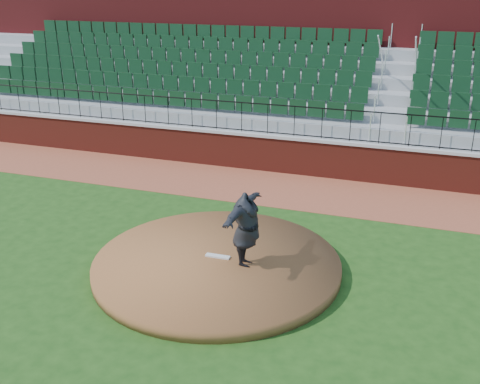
% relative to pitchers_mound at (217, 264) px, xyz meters
% --- Properties ---
extents(ground, '(90.00, 90.00, 0.00)m').
position_rel_pitchers_mound_xyz_m(ground, '(-0.01, 0.14, -0.12)').
color(ground, '#1C4213').
rests_on(ground, ground).
extents(warning_track, '(34.00, 3.20, 0.01)m').
position_rel_pitchers_mound_xyz_m(warning_track, '(-0.01, 5.54, -0.12)').
color(warning_track, brown).
rests_on(warning_track, ground).
extents(field_wall, '(34.00, 0.35, 1.20)m').
position_rel_pitchers_mound_xyz_m(field_wall, '(-0.01, 7.14, 0.47)').
color(field_wall, maroon).
rests_on(field_wall, ground).
extents(wall_cap, '(34.00, 0.45, 0.10)m').
position_rel_pitchers_mound_xyz_m(wall_cap, '(-0.01, 7.14, 1.12)').
color(wall_cap, '#B7B7B7').
rests_on(wall_cap, field_wall).
extents(wall_railing, '(34.00, 0.05, 1.00)m').
position_rel_pitchers_mound_xyz_m(wall_railing, '(-0.01, 7.14, 1.67)').
color(wall_railing, black).
rests_on(wall_railing, wall_cap).
extents(seating_stands, '(34.00, 5.10, 4.60)m').
position_rel_pitchers_mound_xyz_m(seating_stands, '(-0.01, 9.87, 2.18)').
color(seating_stands, gray).
rests_on(seating_stands, ground).
extents(concourse_wall, '(34.00, 0.50, 5.50)m').
position_rel_pitchers_mound_xyz_m(concourse_wall, '(-0.01, 12.67, 2.62)').
color(concourse_wall, maroon).
rests_on(concourse_wall, ground).
extents(pitchers_mound, '(5.62, 5.62, 0.25)m').
position_rel_pitchers_mound_xyz_m(pitchers_mound, '(0.00, 0.00, 0.00)').
color(pitchers_mound, brown).
rests_on(pitchers_mound, ground).
extents(pitching_rubber, '(0.58, 0.16, 0.04)m').
position_rel_pitchers_mound_xyz_m(pitching_rubber, '(-0.03, 0.12, 0.14)').
color(pitching_rubber, silver).
rests_on(pitching_rubber, pitchers_mound).
extents(pitcher, '(0.61, 2.13, 1.73)m').
position_rel_pitchers_mound_xyz_m(pitcher, '(0.70, -0.00, 0.99)').
color(pitcher, black).
rests_on(pitcher, pitchers_mound).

